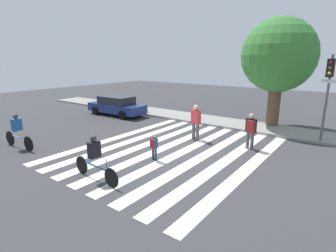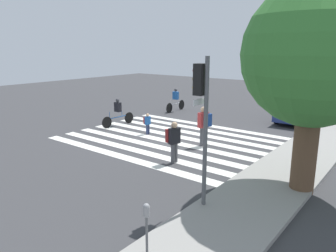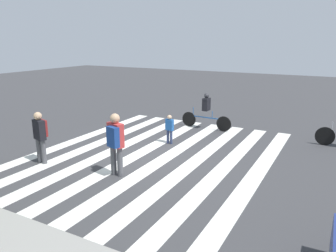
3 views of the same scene
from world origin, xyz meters
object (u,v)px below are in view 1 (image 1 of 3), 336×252
Objects in this scene: car_parked_far_curb at (117,106)px; street_tree at (278,56)px; traffic_light at (329,82)px; pedestrian_adult_tall_backpack at (196,120)px; cyclist_mid_street at (18,130)px; pedestrian_adult_yellow_jacket at (154,145)px; pedestrian_child_with_backpack at (251,129)px; cyclist_near_curb at (95,157)px.

street_tree is at bearing 15.99° from car_parked_far_curb.
traffic_light is 2.31× the size of pedestrian_adult_tall_backpack.
traffic_light is at bearing 35.85° from cyclist_mid_street.
traffic_light is at bearing -34.74° from street_tree.
pedestrian_adult_tall_backpack reaches higher than pedestrian_adult_yellow_jacket.
street_tree reaches higher than traffic_light.
cyclist_mid_street is at bearing -128.69° from pedestrian_child_with_backpack.
pedestrian_adult_tall_backpack is 1.65× the size of pedestrian_adult_yellow_jacket.
street_tree reaches higher than pedestrian_adult_tall_backpack.
pedestrian_adult_yellow_jacket is (0.08, -3.46, -0.43)m from pedestrian_adult_tall_backpack.
pedestrian_adult_tall_backpack is (-5.28, -3.15, -1.93)m from traffic_light.
car_parked_far_curb is at bearing 155.02° from pedestrian_adult_yellow_jacket.
street_tree is (-2.89, 2.01, 1.24)m from traffic_light.
traffic_light is 3.73m from street_tree.
pedestrian_adult_yellow_jacket is (-5.21, -6.61, -2.36)m from traffic_light.
cyclist_near_curb is 0.51× the size of car_parked_far_curb.
cyclist_mid_street is at bearing -147.94° from pedestrian_adult_yellow_jacket.
cyclist_near_curb is at bearing -90.29° from pedestrian_adult_yellow_jacket.
pedestrian_adult_yellow_jacket is 6.61m from cyclist_mid_street.
car_parked_far_curb is at bearing -174.63° from traffic_light.
traffic_light reaches higher than pedestrian_child_with_backpack.
cyclist_mid_street is at bearing -77.12° from car_parked_far_curb.
street_tree is 6.51m from pedestrian_adult_tall_backpack.
pedestrian_child_with_backpack is 10.89m from car_parked_far_curb.
cyclist_mid_street is at bearing -177.20° from cyclist_near_curb.
car_parked_far_curb is at bearing -173.39° from pedestrian_child_with_backpack.
street_tree reaches higher than car_parked_far_curb.
cyclist_near_curb is at bearing -47.62° from car_parked_far_curb.
pedestrian_adult_yellow_jacket is 0.49× the size of cyclist_mid_street.
car_parked_far_curb is (-8.09, 5.36, 0.07)m from pedestrian_adult_yellow_jacket.
pedestrian_adult_tall_backpack is at bearing -14.72° from car_parked_far_curb.
cyclist_mid_street reaches higher than car_parked_far_curb.
car_parked_far_curb is (-10.40, -3.26, -3.53)m from street_tree.
street_tree is 11.46m from car_parked_far_curb.
pedestrian_adult_tall_backpack reaches higher than cyclist_mid_street.
pedestrian_adult_tall_backpack is 2.77m from pedestrian_child_with_backpack.
traffic_light is 1.82× the size of cyclist_near_curb.
pedestrian_adult_tall_backpack reaches higher than pedestrian_child_with_backpack.
pedestrian_child_with_backpack is (2.68, 3.75, 0.33)m from pedestrian_adult_yellow_jacket.
pedestrian_child_with_backpack is at bearing -157.55° from pedestrian_adult_tall_backpack.
street_tree is at bearing 83.55° from pedestrian_adult_yellow_jacket.
traffic_light is 1.86× the size of cyclist_mid_street.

